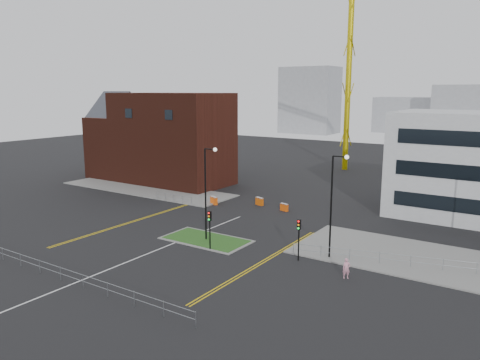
# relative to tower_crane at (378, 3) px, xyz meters

# --- Properties ---
(ground) EXTENTS (200.00, 200.00, 0.00)m
(ground) POSITION_rel_tower_crane_xyz_m (-3.19, -53.04, -28.43)
(ground) COLOR black
(ground) RESTS_ON ground
(pavement_left) EXTENTS (28.00, 8.00, 0.12)m
(pavement_left) POSITION_rel_tower_crane_xyz_m (-23.19, -31.04, -28.37)
(pavement_left) COLOR slate
(pavement_left) RESTS_ON ground
(pavement_right) EXTENTS (24.00, 10.00, 0.12)m
(pavement_right) POSITION_rel_tower_crane_xyz_m (18.81, -39.04, -28.37)
(pavement_right) COLOR slate
(pavement_right) RESTS_ON ground
(island_kerb) EXTENTS (8.60, 4.60, 0.08)m
(island_kerb) POSITION_rel_tower_crane_xyz_m (-1.19, -45.04, -28.39)
(island_kerb) COLOR slate
(island_kerb) RESTS_ON ground
(grass_island) EXTENTS (8.00, 4.00, 0.12)m
(grass_island) POSITION_rel_tower_crane_xyz_m (-1.19, -45.04, -28.37)
(grass_island) COLOR #214D19
(grass_island) RESTS_ON ground
(brick_building) EXTENTS (24.20, 10.07, 14.24)m
(brick_building) POSITION_rel_tower_crane_xyz_m (-26.17, -25.04, -21.58)
(brick_building) COLOR #411910
(brick_building) RESTS_ON ground
(tower_crane) EXTENTS (49.95, 19.62, 41.43)m
(tower_crane) POSITION_rel_tower_crane_xyz_m (0.00, 0.00, 0.00)
(tower_crane) COLOR #C4AF0B
(tower_crane) RESTS_ON ground
(streetlamp_island) EXTENTS (1.46, 0.36, 9.18)m
(streetlamp_island) POSITION_rel_tower_crane_xyz_m (-0.98, -45.04, -23.02)
(streetlamp_island) COLOR black
(streetlamp_island) RESTS_ON ground
(streetlamp_right_near) EXTENTS (1.46, 0.36, 9.18)m
(streetlamp_right_near) POSITION_rel_tower_crane_xyz_m (11.02, -43.04, -23.02)
(streetlamp_right_near) COLOR black
(streetlamp_right_near) RESTS_ON ground
(traffic_light_island) EXTENTS (0.28, 0.33, 3.65)m
(traffic_light_island) POSITION_rel_tower_crane_xyz_m (0.81, -47.06, -25.86)
(traffic_light_island) COLOR black
(traffic_light_island) RESTS_ON ground
(traffic_light_right) EXTENTS (0.28, 0.33, 3.65)m
(traffic_light_right) POSITION_rel_tower_crane_xyz_m (8.81, -45.06, -25.86)
(traffic_light_right) COLOR black
(traffic_light_right) RESTS_ON ground
(railing_front) EXTENTS (24.05, 0.05, 1.10)m
(railing_front) POSITION_rel_tower_crane_xyz_m (-3.19, -59.04, -27.65)
(railing_front) COLOR gray
(railing_front) RESTS_ON ground
(railing_left) EXTENTS (6.05, 0.05, 1.10)m
(railing_left) POSITION_rel_tower_crane_xyz_m (-14.19, -35.04, -27.69)
(railing_left) COLOR gray
(railing_left) RESTS_ON ground
(railing_right) EXTENTS (19.05, 5.05, 1.10)m
(railing_right) POSITION_rel_tower_crane_xyz_m (17.31, -41.54, -27.65)
(railing_right) COLOR gray
(railing_right) RESTS_ON ground
(centre_line) EXTENTS (0.15, 30.00, 0.01)m
(centre_line) POSITION_rel_tower_crane_xyz_m (-3.19, -51.04, -28.42)
(centre_line) COLOR silver
(centre_line) RESTS_ON ground
(yellow_left_a) EXTENTS (0.12, 24.00, 0.01)m
(yellow_left_a) POSITION_rel_tower_crane_xyz_m (-12.19, -43.04, -28.42)
(yellow_left_a) COLOR gold
(yellow_left_a) RESTS_ON ground
(yellow_left_b) EXTENTS (0.12, 24.00, 0.01)m
(yellow_left_b) POSITION_rel_tower_crane_xyz_m (-11.89, -43.04, -28.42)
(yellow_left_b) COLOR gold
(yellow_left_b) RESTS_ON ground
(yellow_right_a) EXTENTS (0.12, 20.00, 0.01)m
(yellow_right_a) POSITION_rel_tower_crane_xyz_m (6.31, -47.04, -28.42)
(yellow_right_a) COLOR gold
(yellow_right_a) RESTS_ON ground
(yellow_right_b) EXTENTS (0.12, 20.00, 0.01)m
(yellow_right_b) POSITION_rel_tower_crane_xyz_m (6.61, -47.04, -28.42)
(yellow_right_b) COLOR gold
(yellow_right_b) RESTS_ON ground
(skyline_a) EXTENTS (18.00, 12.00, 22.00)m
(skyline_a) POSITION_rel_tower_crane_xyz_m (-43.19, 66.96, -17.43)
(skyline_a) COLOR gray
(skyline_a) RESTS_ON ground
(skyline_b) EXTENTS (24.00, 12.00, 16.00)m
(skyline_b) POSITION_rel_tower_crane_xyz_m (6.81, 76.96, -20.43)
(skyline_b) COLOR gray
(skyline_b) RESTS_ON ground
(skyline_d) EXTENTS (30.00, 12.00, 12.00)m
(skyline_d) POSITION_rel_tower_crane_xyz_m (-11.19, 86.96, -22.43)
(skyline_d) COLOR gray
(skyline_d) RESTS_ON ground
(pedestrian) EXTENTS (0.70, 0.65, 1.61)m
(pedestrian) POSITION_rel_tower_crane_xyz_m (13.67, -46.50, -27.62)
(pedestrian) COLOR pink
(pedestrian) RESTS_ON ground
(barrier_left) EXTENTS (1.26, 0.82, 1.01)m
(barrier_left) POSITION_rel_tower_crane_xyz_m (-9.29, -32.92, -27.88)
(barrier_left) COLOR #EF550D
(barrier_left) RESTS_ON ground
(barrier_mid) EXTENTS (1.14, 0.65, 0.91)m
(barrier_mid) POSITION_rel_tower_crane_xyz_m (-0.19, -30.86, -27.94)
(barrier_mid) COLOR #E6520C
(barrier_mid) RESTS_ON ground
(barrier_right) EXTENTS (1.24, 0.75, 0.99)m
(barrier_right) POSITION_rel_tower_crane_xyz_m (-4.19, -30.04, -27.89)
(barrier_right) COLOR #CE520B
(barrier_right) RESTS_ON ground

